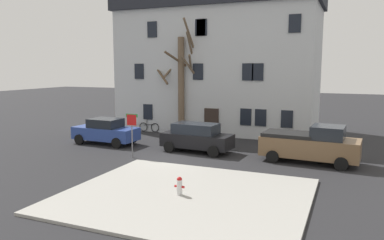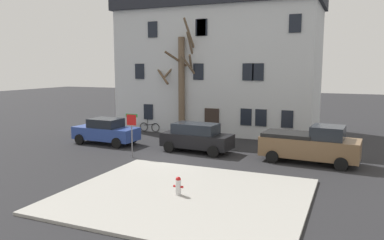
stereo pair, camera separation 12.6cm
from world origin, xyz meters
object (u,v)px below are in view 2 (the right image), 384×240
object	(u,v)px
car_blue_sedan	(106,131)
bicycle_leaning	(150,127)
car_black_wagon	(197,137)
tree_bare_near	(172,90)
tree_bare_mid	(182,81)
street_sign_pole	(132,127)
pickup_truck_brown	(310,144)
fire_hydrant	(178,185)
building_main	(219,55)

from	to	relation	value
car_blue_sedan	bicycle_leaning	distance (m)	5.42
car_black_wagon	bicycle_leaning	size ratio (longest dim) A/B	2.51
car_black_wagon	tree_bare_near	bearing A→B (deg)	128.06
tree_bare_near	bicycle_leaning	distance (m)	3.50
car_blue_sedan	car_black_wagon	size ratio (longest dim) A/B	1.02
tree_bare_mid	street_sign_pole	bearing A→B (deg)	-87.12
car_black_wagon	car_blue_sedan	bearing A→B (deg)	-178.78
pickup_truck_brown	car_blue_sedan	bearing A→B (deg)	-179.28
car_black_wagon	bicycle_leaning	world-z (taller)	car_black_wagon
tree_bare_mid	fire_hydrant	distance (m)	14.53
building_main	pickup_truck_brown	size ratio (longest dim) A/B	3.07
street_sign_pole	car_black_wagon	bearing A→B (deg)	44.51
pickup_truck_brown	bicycle_leaning	xyz separation A→B (m)	(-12.89, 5.22, -0.63)
tree_bare_mid	car_black_wagon	xyz separation A→B (m)	(3.23, -5.03, -3.17)
car_blue_sedan	tree_bare_mid	bearing A→B (deg)	57.31
building_main	tree_bare_near	bearing A→B (deg)	-132.09
pickup_truck_brown	tree_bare_near	bearing A→B (deg)	153.03
building_main	tree_bare_mid	size ratio (longest dim) A/B	1.87
street_sign_pole	pickup_truck_brown	bearing A→B (deg)	16.54
building_main	fire_hydrant	distance (m)	17.98
pickup_truck_brown	fire_hydrant	bearing A→B (deg)	-118.05
fire_hydrant	street_sign_pole	xyz separation A→B (m)	(-5.30, 5.05, 1.27)
building_main	street_sign_pole	bearing A→B (deg)	-95.88
fire_hydrant	street_sign_pole	size ratio (longest dim) A/B	0.29
tree_bare_mid	bicycle_leaning	size ratio (longest dim) A/B	4.93
bicycle_leaning	building_main	bearing A→B (deg)	37.37
building_main	tree_bare_mid	distance (m)	4.51
pickup_truck_brown	street_sign_pole	xyz separation A→B (m)	(-9.49, -2.82, 0.78)
car_blue_sedan	pickup_truck_brown	xyz separation A→B (m)	(13.20, 0.17, 0.14)
car_blue_sedan	building_main	bearing A→B (deg)	61.14
street_sign_pole	bicycle_leaning	size ratio (longest dim) A/B	1.44
car_black_wagon	street_sign_pole	world-z (taller)	street_sign_pole
building_main	bicycle_leaning	size ratio (longest dim) A/B	9.20
pickup_truck_brown	fire_hydrant	size ratio (longest dim) A/B	7.16
fire_hydrant	bicycle_leaning	size ratio (longest dim) A/B	0.42
fire_hydrant	bicycle_leaning	distance (m)	15.72
fire_hydrant	street_sign_pole	distance (m)	7.43
tree_bare_mid	fire_hydrant	world-z (taller)	tree_bare_mid
building_main	car_blue_sedan	bearing A→B (deg)	-118.86
car_blue_sedan	fire_hydrant	world-z (taller)	car_blue_sedan
car_blue_sedan	bicycle_leaning	world-z (taller)	car_blue_sedan
tree_bare_near	tree_bare_mid	bearing A→B (deg)	-27.88
building_main	pickup_truck_brown	distance (m)	13.07
car_black_wagon	street_sign_pole	xyz separation A→B (m)	(-2.84, -2.79, 0.86)
tree_bare_near	street_sign_pole	size ratio (longest dim) A/B	2.51
fire_hydrant	car_blue_sedan	bearing A→B (deg)	139.46
building_main	bicycle_leaning	world-z (taller)	building_main
fire_hydrant	car_black_wagon	bearing A→B (deg)	107.38
car_blue_sedan	car_black_wagon	world-z (taller)	car_black_wagon
tree_bare_near	bicycle_leaning	size ratio (longest dim) A/B	3.61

